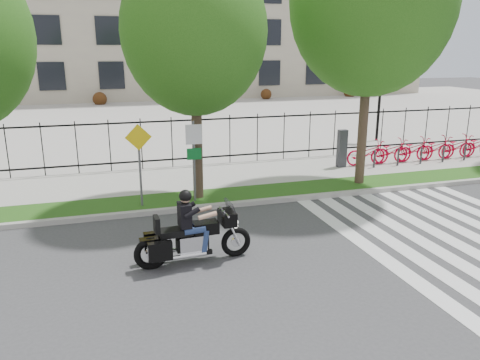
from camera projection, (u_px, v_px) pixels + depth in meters
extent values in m
plane|color=#39393C|center=(288.00, 261.00, 10.79)|extent=(120.00, 120.00, 0.00)
cube|color=#9C9A93|center=(237.00, 204.00, 14.54)|extent=(60.00, 0.20, 0.15)
cube|color=#204D13|center=(230.00, 196.00, 15.33)|extent=(60.00, 1.50, 0.15)
cube|color=#ACA8A1|center=(212.00, 177.00, 17.63)|extent=(60.00, 3.50, 0.15)
cube|color=#ACA8A1|center=(155.00, 116.00, 33.81)|extent=(80.00, 34.00, 0.10)
cylinder|color=black|center=(379.00, 104.00, 24.11)|extent=(0.14, 0.14, 4.00)
cylinder|color=black|center=(382.00, 66.00, 23.59)|extent=(0.06, 0.70, 0.70)
sphere|color=white|center=(376.00, 64.00, 23.47)|extent=(0.36, 0.36, 0.36)
sphere|color=white|center=(388.00, 64.00, 23.67)|extent=(0.36, 0.36, 0.36)
cylinder|color=#38291E|center=(197.00, 138.00, 14.50)|extent=(0.32, 0.32, 3.79)
ellipsoid|color=#1E5212|center=(194.00, 31.00, 13.65)|extent=(4.30, 4.30, 4.95)
cylinder|color=#38291E|center=(363.00, 120.00, 16.04)|extent=(0.32, 0.32, 4.48)
ellipsoid|color=#1E5212|center=(372.00, 0.00, 15.01)|extent=(5.35, 5.35, 6.15)
cube|color=#2D2D33|center=(342.00, 148.00, 18.66)|extent=(0.35, 0.25, 1.50)
imported|color=red|center=(368.00, 153.00, 19.06)|extent=(1.91, 0.67, 1.00)
cylinder|color=#2D2D33|center=(374.00, 159.00, 18.64)|extent=(0.08, 0.08, 0.70)
imported|color=red|center=(391.00, 151.00, 19.37)|extent=(1.91, 0.67, 1.00)
cylinder|color=#2D2D33|center=(398.00, 157.00, 18.95)|extent=(0.08, 0.08, 0.70)
imported|color=red|center=(414.00, 149.00, 19.68)|extent=(1.91, 0.67, 1.00)
cylinder|color=#2D2D33|center=(421.00, 155.00, 19.26)|extent=(0.08, 0.08, 0.70)
imported|color=red|center=(436.00, 148.00, 19.99)|extent=(1.91, 0.67, 1.00)
cylinder|color=#2D2D33|center=(443.00, 154.00, 19.57)|extent=(0.08, 0.08, 0.70)
imported|color=red|center=(457.00, 146.00, 20.29)|extent=(1.91, 0.67, 1.00)
cylinder|color=#2D2D33|center=(465.00, 152.00, 19.87)|extent=(0.08, 0.08, 0.70)
imported|color=red|center=(478.00, 145.00, 20.60)|extent=(1.91, 0.67, 1.00)
cylinder|color=#59595B|center=(194.00, 162.00, 14.30)|extent=(0.07, 0.07, 2.50)
cube|color=white|center=(194.00, 134.00, 14.04)|extent=(0.50, 0.03, 0.60)
cube|color=#0C6626|center=(194.00, 154.00, 14.20)|extent=(0.45, 0.03, 0.35)
cylinder|color=#59595B|center=(140.00, 167.00, 13.86)|extent=(0.07, 0.07, 2.40)
cube|color=yellow|center=(138.00, 137.00, 13.58)|extent=(0.78, 0.03, 0.78)
torus|color=black|center=(236.00, 242.00, 10.96)|extent=(0.73, 0.17, 0.72)
torus|color=black|center=(151.00, 254.00, 10.33)|extent=(0.77, 0.19, 0.76)
cube|color=black|center=(227.00, 217.00, 10.72)|extent=(0.34, 0.59, 0.31)
cube|color=#26262B|center=(230.00, 207.00, 10.68)|extent=(0.18, 0.53, 0.32)
cube|color=silver|center=(192.00, 243.00, 10.60)|extent=(0.64, 0.38, 0.42)
cube|color=black|center=(205.00, 227.00, 10.61)|extent=(0.59, 0.38, 0.27)
cube|color=black|center=(176.00, 232.00, 10.40)|extent=(0.75, 0.41, 0.15)
cube|color=black|center=(157.00, 225.00, 10.20)|extent=(0.12, 0.36, 0.36)
cube|color=black|center=(160.00, 251.00, 10.05)|extent=(0.53, 0.19, 0.42)
cube|color=black|center=(155.00, 240.00, 10.62)|extent=(0.53, 0.19, 0.42)
cube|color=black|center=(185.00, 215.00, 10.36)|extent=(0.27, 0.43, 0.54)
sphere|color=tan|center=(185.00, 198.00, 10.26)|extent=(0.24, 0.24, 0.24)
sphere|color=black|center=(185.00, 196.00, 10.25)|extent=(0.28, 0.28, 0.28)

